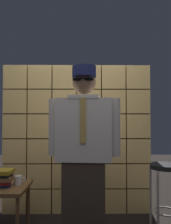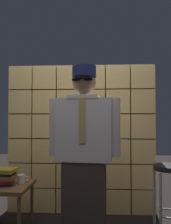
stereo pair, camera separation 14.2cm
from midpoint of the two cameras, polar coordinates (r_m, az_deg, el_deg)
glass_block_wall at (r=3.08m, az=-3.56°, el=-6.70°), size 2.02×0.10×2.02m
standing_person at (r=2.22m, az=-2.23°, el=-10.37°), size 0.71×0.32×1.77m
bar_stool at (r=2.77m, az=18.20°, el=-16.32°), size 0.34×0.34×0.75m
side_table at (r=2.73m, az=-21.68°, el=-18.49°), size 0.52×0.52×0.54m
book_stack at (r=2.67m, az=-22.21°, el=-15.16°), size 0.27×0.21×0.18m
coffee_mug at (r=2.70m, az=-18.17°, el=-16.07°), size 0.13×0.08×0.09m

